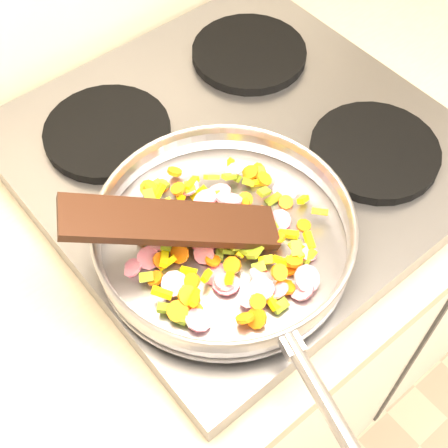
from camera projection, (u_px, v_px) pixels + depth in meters
base_cabinet at (443, 150)px, 1.60m from camera, size 3.00×0.65×0.86m
cooktop at (239, 154)px, 0.94m from camera, size 0.60×0.60×0.04m
grate_fl at (227, 255)px, 0.81m from camera, size 0.19×0.19×0.02m
grate_fr at (375, 151)px, 0.91m from camera, size 0.19×0.19×0.02m
grate_bl at (107, 132)px, 0.93m from camera, size 0.19×0.19×0.02m
grate_br at (249, 53)px, 1.03m from camera, size 0.19×0.19×0.02m
saute_pan at (225, 233)px, 0.78m from camera, size 0.36×0.53×0.05m
vegetable_heap at (219, 238)px, 0.79m from camera, size 0.27×0.27×0.05m
wooden_spatula at (173, 223)px, 0.74m from camera, size 0.25×0.18×0.10m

